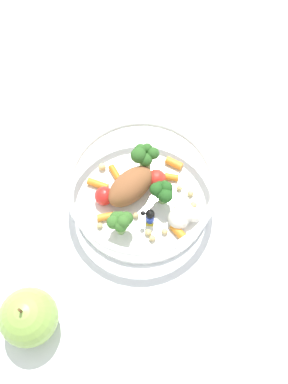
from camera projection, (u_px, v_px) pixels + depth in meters
ground_plane at (142, 199)px, 0.71m from camera, size 2.40×2.40×0.00m
food_container at (145, 193)px, 0.68m from camera, size 0.23×0.23×0.07m
loose_apple at (29, 317)px, 0.59m from camera, size 0.08×0.08×0.09m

